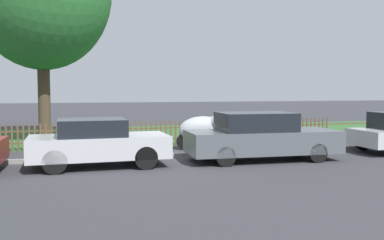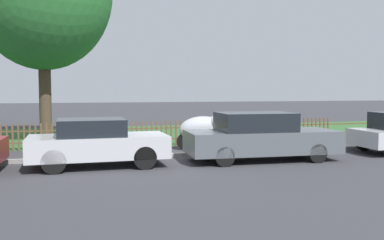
% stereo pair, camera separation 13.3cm
% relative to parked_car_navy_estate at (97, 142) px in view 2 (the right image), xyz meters
% --- Properties ---
extents(ground_plane, '(120.00, 120.00, 0.00)m').
position_rel_parked_car_navy_estate_xyz_m(ground_plane, '(2.26, 1.05, -0.68)').
color(ground_plane, '#38383D').
extents(kerb_stone, '(41.93, 0.20, 0.12)m').
position_rel_parked_car_navy_estate_xyz_m(kerb_stone, '(2.26, 1.15, -0.62)').
color(kerb_stone, gray).
rests_on(kerb_stone, ground).
extents(grass_strip, '(41.93, 9.07, 0.01)m').
position_rel_parked_car_navy_estate_xyz_m(grass_strip, '(2.26, 8.34, -0.68)').
color(grass_strip, '#33602D').
rests_on(grass_strip, ground).
extents(park_fence, '(41.93, 0.05, 0.95)m').
position_rel_parked_car_navy_estate_xyz_m(park_fence, '(2.26, 3.82, -0.21)').
color(park_fence, brown).
rests_on(park_fence, ground).
extents(parked_car_navy_estate, '(3.78, 1.76, 1.33)m').
position_rel_parked_car_navy_estate_xyz_m(parked_car_navy_estate, '(0.00, 0.00, 0.00)').
color(parked_car_navy_estate, '#BCBCC1').
rests_on(parked_car_navy_estate, ground).
extents(parked_car_red_compact, '(4.60, 1.89, 1.45)m').
position_rel_parked_car_navy_estate_xyz_m(parked_car_red_compact, '(4.79, -0.18, 0.04)').
color(parked_car_red_compact, '#51565B').
rests_on(parked_car_red_compact, ground).
extents(covered_motorcycle, '(1.88, 0.89, 1.19)m').
position_rel_parked_car_navy_estate_xyz_m(covered_motorcycle, '(3.84, 2.56, 0.03)').
color(covered_motorcycle, black).
rests_on(covered_motorcycle, ground).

